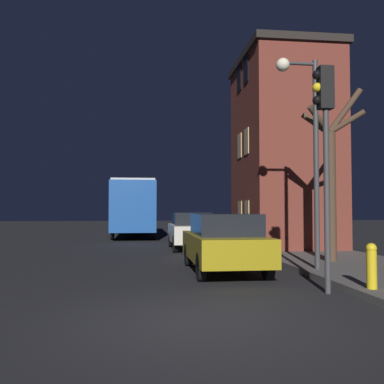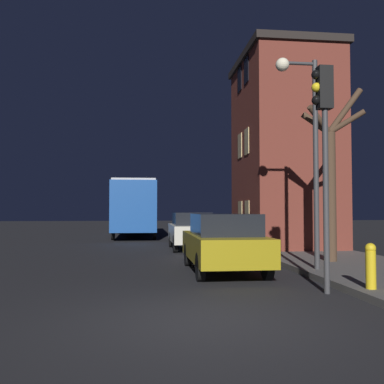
# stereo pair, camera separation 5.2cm
# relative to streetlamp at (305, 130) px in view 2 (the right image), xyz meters

# --- Properties ---
(ground_plane) EXTENTS (120.00, 120.00, 0.00)m
(ground_plane) POSITION_rel_streetlamp_xyz_m (-3.37, -4.18, -3.84)
(ground_plane) COLOR black
(brick_building) EXTENTS (3.87, 5.34, 8.38)m
(brick_building) POSITION_rel_streetlamp_xyz_m (1.86, 7.20, 0.52)
(brick_building) COLOR brown
(brick_building) RESTS_ON sidewalk
(streetlamp) EXTENTS (1.15, 0.36, 5.63)m
(streetlamp) POSITION_rel_streetlamp_xyz_m (0.00, 0.00, 0.00)
(streetlamp) COLOR #38383A
(streetlamp) RESTS_ON sidewalk
(traffic_light) EXTENTS (0.43, 0.24, 4.72)m
(traffic_light) POSITION_rel_streetlamp_xyz_m (-0.57, -2.45, -0.47)
(traffic_light) COLOR #38383A
(traffic_light) RESTS_ON ground
(bare_tree) EXTENTS (1.94, 0.89, 5.34)m
(bare_tree) POSITION_rel_streetlamp_xyz_m (1.42, 1.58, -1.13)
(bare_tree) COLOR #473323
(bare_tree) RESTS_ON sidewalk
(bus) EXTENTS (2.55, 9.85, 3.45)m
(bus) POSITION_rel_streetlamp_xyz_m (-4.82, 17.06, -1.78)
(bus) COLOR #194793
(bus) RESTS_ON ground
(car_near_lane) EXTENTS (1.84, 4.41, 1.61)m
(car_near_lane) POSITION_rel_streetlamp_xyz_m (-2.10, 0.72, -3.00)
(car_near_lane) COLOR olive
(car_near_lane) RESTS_ON ground
(car_mid_lane) EXTENTS (1.73, 3.94, 1.60)m
(car_mid_lane) POSITION_rel_streetlamp_xyz_m (-2.23, 7.50, -3.00)
(car_mid_lane) COLOR beige
(car_mid_lane) RESTS_ON ground
(fire_hydrant) EXTENTS (0.21, 0.21, 0.91)m
(fire_hydrant) POSITION_rel_streetlamp_xyz_m (0.19, -2.85, -3.21)
(fire_hydrant) COLOR gold
(fire_hydrant) RESTS_ON sidewalk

